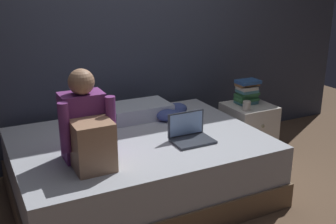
{
  "coord_description": "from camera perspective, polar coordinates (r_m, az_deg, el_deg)",
  "views": [
    {
      "loc": [
        -1.38,
        -2.56,
        1.76
      ],
      "look_at": [
        -0.03,
        0.1,
        0.76
      ],
      "focal_mm": 43.94,
      "sensor_mm": 36.0,
      "label": 1
    }
  ],
  "objects": [
    {
      "name": "clothes_pile",
      "position": [
        3.79,
        0.14,
        0.13
      ],
      "size": [
        0.36,
        0.3,
        0.13
      ],
      "color": "#3D4C8E",
      "rests_on": "bed"
    },
    {
      "name": "mug",
      "position": [
        3.97,
        10.86,
        0.86
      ],
      "size": [
        0.08,
        0.08,
        0.09
      ],
      "primitive_type": "cylinder",
      "color": "#BCB2A3",
      "rests_on": "nightstand"
    },
    {
      "name": "pillow",
      "position": [
        3.78,
        -4.11,
        0.18
      ],
      "size": [
        0.56,
        0.36,
        0.13
      ],
      "primitive_type": "cube",
      "color": "silver",
      "rests_on": "bed"
    },
    {
      "name": "wall_back",
      "position": [
        4.03,
        -6.91,
        12.49
      ],
      "size": [
        5.6,
        0.1,
        2.7
      ],
      "primitive_type": "cube",
      "color": "#383D4C",
      "rests_on": "ground_plane"
    },
    {
      "name": "nightstand",
      "position": [
        4.24,
        11.02,
        -2.5
      ],
      "size": [
        0.44,
        0.46,
        0.54
      ],
      "color": "beige",
      "rests_on": "ground_plane"
    },
    {
      "name": "ground_plane",
      "position": [
        3.4,
        1.23,
        -12.7
      ],
      "size": [
        8.0,
        8.0,
        0.0
      ],
      "primitive_type": "plane",
      "color": "brown"
    },
    {
      "name": "bed",
      "position": [
        3.44,
        -4.09,
        -7.53
      ],
      "size": [
        2.0,
        1.5,
        0.51
      ],
      "color": "#7A6047",
      "rests_on": "ground_plane"
    },
    {
      "name": "book_stack",
      "position": [
        4.15,
        10.89,
        2.77
      ],
      "size": [
        0.23,
        0.17,
        0.24
      ],
      "color": "teal",
      "rests_on": "nightstand"
    },
    {
      "name": "person_sitting",
      "position": [
        2.87,
        -11.22,
        -2.24
      ],
      "size": [
        0.39,
        0.44,
        0.66
      ],
      "color": "#75337A",
      "rests_on": "bed"
    },
    {
      "name": "laptop",
      "position": [
        3.25,
        3.06,
        -3.06
      ],
      "size": [
        0.32,
        0.23,
        0.22
      ],
      "color": "#333842",
      "rests_on": "bed"
    }
  ]
}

